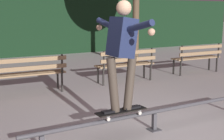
% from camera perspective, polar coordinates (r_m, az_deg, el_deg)
% --- Properties ---
extents(ground_plane, '(90.00, 90.00, 0.00)m').
position_cam_1_polar(ground_plane, '(4.86, 9.43, -11.57)').
color(ground_plane, '#ADAAA8').
extents(hedge_backdrop, '(24.00, 1.20, 2.42)m').
position_cam_1_polar(hedge_backdrop, '(13.87, -17.82, 7.45)').
color(hedge_backdrop, black).
rests_on(hedge_backdrop, ground).
extents(grind_rail, '(4.19, 0.18, 0.33)m').
position_cam_1_polar(grind_rail, '(4.96, 7.67, -7.96)').
color(grind_rail, '#47474C').
rests_on(grind_rail, ground).
extents(skateboard, '(0.78, 0.21, 0.09)m').
position_cam_1_polar(skateboard, '(4.59, 1.72, -7.47)').
color(skateboard, black).
rests_on(skateboard, grind_rail).
extents(skateboarder, '(0.62, 1.41, 1.56)m').
position_cam_1_polar(skateboarder, '(4.39, 1.82, 4.24)').
color(skateboarder, black).
rests_on(skateboarder, skateboard).
extents(park_bench_left_center, '(1.61, 0.47, 0.88)m').
position_cam_1_polar(park_bench_left_center, '(7.15, -14.64, -0.16)').
color(park_bench_left_center, '#282623').
rests_on(park_bench_left_center, ground).
extents(park_bench_right_center, '(1.61, 0.47, 0.88)m').
position_cam_1_polar(park_bench_right_center, '(8.15, 2.64, 1.44)').
color(park_bench_right_center, '#282623').
rests_on(park_bench_right_center, ground).
extents(park_bench_rightmost, '(1.61, 0.47, 0.88)m').
position_cam_1_polar(park_bench_rightmost, '(9.72, 15.27, 2.53)').
color(park_bench_rightmost, '#282623').
rests_on(park_bench_rightmost, ground).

